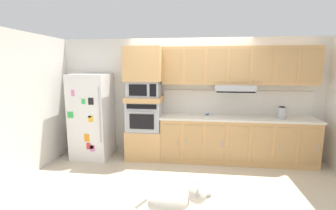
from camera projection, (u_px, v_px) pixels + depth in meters
The scene contains 16 objects.
ground_plane at pixel (186, 175), 4.27m from camera, with size 9.60×9.60×0.00m, color beige.
back_kitchen_wall at pixel (189, 98), 5.16m from camera, with size 6.20×0.12×2.50m, color silver.
side_panel_left at pixel (35, 103), 4.41m from camera, with size 0.12×7.10×2.50m, color silver.
refrigerator at pixel (92, 116), 5.05m from camera, with size 0.76×0.73×1.76m.
oven_base_cabinet at pixel (145, 143), 5.07m from camera, with size 0.74×0.62×0.60m, color tan.
built_in_oven at pixel (145, 116), 4.97m from camera, with size 0.70×0.62×0.60m.
appliance_mid_shelf at pixel (145, 99), 4.92m from camera, with size 0.74×0.62×0.10m, color tan.
microwave at pixel (144, 89), 4.88m from camera, with size 0.64×0.54×0.32m.
appliance_upper_cabinet at pixel (144, 64), 4.81m from camera, with size 0.74×0.62×0.68m, color tan.
lower_cabinet_run at pixel (236, 140), 4.82m from camera, with size 3.00×0.63×0.88m.
countertop_slab at pixel (237, 118), 4.75m from camera, with size 3.04×0.64×0.04m, color silver.
backsplash_panel at pixel (235, 102), 4.99m from camera, with size 3.04×0.02×0.50m, color silver.
upper_cabinet_with_hood at pixel (238, 67), 4.71m from camera, with size 3.00×0.48×0.88m.
screwdriver at pixel (208, 114), 4.93m from camera, with size 0.17×0.16×0.03m.
electric_kettle at pixel (282, 113), 4.58m from camera, with size 0.17×0.17×0.24m.
dog at pixel (175, 203), 2.70m from camera, with size 0.86×0.39×0.59m.
Camera 1 is at (0.17, -4.03, 1.91)m, focal length 25.54 mm.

